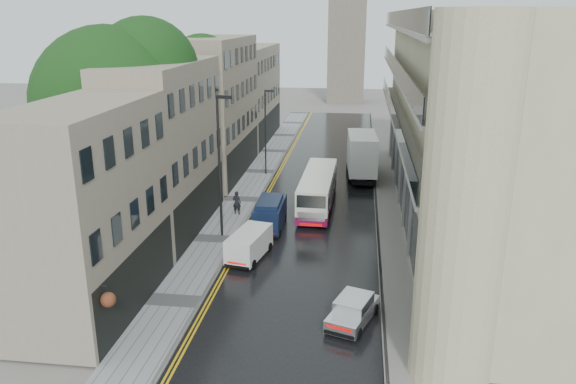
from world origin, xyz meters
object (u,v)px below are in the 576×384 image
(silver_hatchback, at_px, (329,318))
(white_van, at_px, (228,252))
(cream_bus, at_px, (300,201))
(pedestrian, at_px, (237,203))
(white_lorry, at_px, (350,160))
(tree_far, at_px, (181,109))
(lamp_post_far, at_px, (265,133))
(lamp_post_near, at_px, (220,168))
(navy_van, at_px, (254,220))
(tree_near, at_px, (113,129))

(silver_hatchback, xyz_separation_m, white_van, (-6.17, 6.37, 0.21))
(white_van, bearing_deg, cream_bus, 79.86)
(pedestrian, bearing_deg, silver_hatchback, 123.50)
(white_lorry, xyz_separation_m, white_van, (-6.51, -17.70, -1.19))
(tree_far, bearing_deg, pedestrian, -53.22)
(white_lorry, bearing_deg, lamp_post_far, 163.40)
(pedestrian, distance_m, lamp_post_near, 5.57)
(silver_hatchback, bearing_deg, navy_van, 135.51)
(tree_far, xyz_separation_m, lamp_post_near, (6.61, -13.14, -1.57))
(tree_far, height_order, silver_hatchback, tree_far)
(cream_bus, relative_size, lamp_post_far, 1.28)
(tree_near, xyz_separation_m, cream_bus, (11.61, 3.89, -5.61))
(tree_far, relative_size, silver_hatchback, 3.56)
(silver_hatchback, bearing_deg, lamp_post_far, 124.68)
(white_van, xyz_separation_m, pedestrian, (-1.36, 8.50, 0.10))
(white_van, bearing_deg, lamp_post_far, 104.26)
(silver_hatchback, bearing_deg, cream_bus, 120.23)
(silver_hatchback, bearing_deg, pedestrian, 135.85)
(cream_bus, xyz_separation_m, white_lorry, (3.26, 9.34, 0.73))
(white_lorry, bearing_deg, silver_hatchback, -94.34)
(navy_van, relative_size, lamp_post_near, 0.48)
(tree_far, distance_m, navy_van, 16.27)
(tree_far, distance_m, silver_hatchback, 28.32)
(cream_bus, height_order, white_van, cream_bus)
(cream_bus, xyz_separation_m, silver_hatchback, (2.93, -14.73, -0.66))
(cream_bus, height_order, lamp_post_far, lamp_post_far)
(tree_far, bearing_deg, white_van, -65.22)
(tree_near, relative_size, white_van, 3.65)
(white_lorry, bearing_deg, pedestrian, -134.09)
(tree_near, relative_size, navy_van, 3.19)
(tree_near, relative_size, tree_far, 1.11)
(white_van, relative_size, lamp_post_far, 0.50)
(pedestrian, xyz_separation_m, lamp_post_near, (-0.10, -4.17, 3.69))
(tree_near, xyz_separation_m, lamp_post_far, (7.28, 14.99, -3.06))
(white_van, height_order, navy_van, navy_van)
(white_van, height_order, pedestrian, pedestrian)
(lamp_post_far, bearing_deg, cream_bus, -72.10)
(pedestrian, relative_size, lamp_post_far, 0.23)
(white_lorry, relative_size, lamp_post_far, 1.04)
(tree_far, relative_size, white_van, 3.27)
(tree_far, xyz_separation_m, silver_hatchback, (14.24, -23.84, -5.55))
(white_van, relative_size, lamp_post_near, 0.42)
(tree_near, relative_size, cream_bus, 1.44)
(pedestrian, distance_m, lamp_post_far, 11.34)
(navy_van, height_order, pedestrian, navy_van)
(tree_near, height_order, white_van, tree_near)
(cream_bus, height_order, lamp_post_near, lamp_post_near)
(silver_hatchback, relative_size, white_van, 0.92)
(white_van, bearing_deg, tree_near, 162.96)
(tree_near, relative_size, pedestrian, 8.11)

